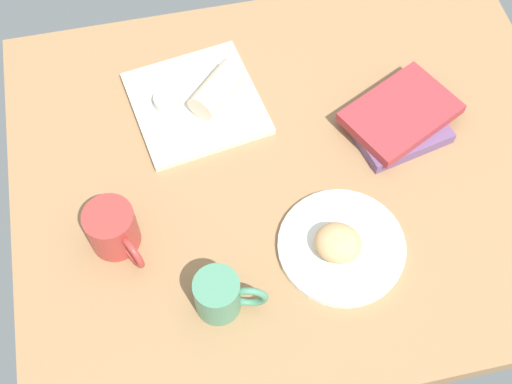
{
  "coord_description": "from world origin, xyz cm",
  "views": [
    {
      "loc": [
        -22.95,
        -67.0,
        116.08
      ],
      "look_at": [
        -9.61,
        -5.65,
        7.0
      ],
      "focal_mm": 47.96,
      "sensor_mm": 36.0,
      "label": 1
    }
  ],
  "objects_px": {
    "sauce_cup": "(168,100)",
    "square_plate": "(196,103)",
    "scone_pastry": "(338,243)",
    "round_plate": "(341,247)",
    "second_mug": "(220,295)",
    "book_stack": "(399,120)",
    "coffee_mug": "(113,229)",
    "breakfast_wrap": "(217,89)"
  },
  "relations": [
    {
      "from": "coffee_mug",
      "to": "second_mug",
      "type": "distance_m",
      "value": 0.23
    },
    {
      "from": "round_plate",
      "to": "breakfast_wrap",
      "type": "bearing_deg",
      "value": 112.91
    },
    {
      "from": "scone_pastry",
      "to": "book_stack",
      "type": "relative_size",
      "value": 0.33
    },
    {
      "from": "coffee_mug",
      "to": "second_mug",
      "type": "relative_size",
      "value": 1.06
    },
    {
      "from": "square_plate",
      "to": "second_mug",
      "type": "bearing_deg",
      "value": -94.11
    },
    {
      "from": "round_plate",
      "to": "square_plate",
      "type": "bearing_deg",
      "value": 118.38
    },
    {
      "from": "book_stack",
      "to": "coffee_mug",
      "type": "xyz_separation_m",
      "value": [
        -0.58,
        -0.13,
        0.02
      ]
    },
    {
      "from": "scone_pastry",
      "to": "sauce_cup",
      "type": "xyz_separation_m",
      "value": [
        -0.24,
        0.38,
        -0.01
      ]
    },
    {
      "from": "breakfast_wrap",
      "to": "coffee_mug",
      "type": "bearing_deg",
      "value": -86.25
    },
    {
      "from": "sauce_cup",
      "to": "coffee_mug",
      "type": "height_order",
      "value": "coffee_mug"
    },
    {
      "from": "round_plate",
      "to": "book_stack",
      "type": "xyz_separation_m",
      "value": [
        0.18,
        0.23,
        0.02
      ]
    },
    {
      "from": "round_plate",
      "to": "second_mug",
      "type": "distance_m",
      "value": 0.24
    },
    {
      "from": "round_plate",
      "to": "breakfast_wrap",
      "type": "xyz_separation_m",
      "value": [
        -0.16,
        0.37,
        0.04
      ]
    },
    {
      "from": "scone_pastry",
      "to": "square_plate",
      "type": "distance_m",
      "value": 0.42
    },
    {
      "from": "scone_pastry",
      "to": "sauce_cup",
      "type": "distance_m",
      "value": 0.45
    },
    {
      "from": "coffee_mug",
      "to": "book_stack",
      "type": "bearing_deg",
      "value": 13.16
    },
    {
      "from": "sauce_cup",
      "to": "breakfast_wrap",
      "type": "xyz_separation_m",
      "value": [
        0.1,
        -0.0,
        0.02
      ]
    },
    {
      "from": "round_plate",
      "to": "second_mug",
      "type": "relative_size",
      "value": 1.86
    },
    {
      "from": "book_stack",
      "to": "second_mug",
      "type": "relative_size",
      "value": 2.06
    },
    {
      "from": "scone_pastry",
      "to": "coffee_mug",
      "type": "height_order",
      "value": "coffee_mug"
    },
    {
      "from": "square_plate",
      "to": "book_stack",
      "type": "relative_size",
      "value": 0.97
    },
    {
      "from": "scone_pastry",
      "to": "book_stack",
      "type": "distance_m",
      "value": 0.31
    },
    {
      "from": "breakfast_wrap",
      "to": "book_stack",
      "type": "xyz_separation_m",
      "value": [
        0.34,
        -0.14,
        -0.02
      ]
    },
    {
      "from": "book_stack",
      "to": "coffee_mug",
      "type": "relative_size",
      "value": 1.95
    },
    {
      "from": "round_plate",
      "to": "sauce_cup",
      "type": "relative_size",
      "value": 4.23
    },
    {
      "from": "scone_pastry",
      "to": "square_plate",
      "type": "relative_size",
      "value": 0.34
    },
    {
      "from": "book_stack",
      "to": "round_plate",
      "type": "bearing_deg",
      "value": -127.88
    },
    {
      "from": "book_stack",
      "to": "second_mug",
      "type": "xyz_separation_m",
      "value": [
        -0.41,
        -0.29,
        0.02
      ]
    },
    {
      "from": "round_plate",
      "to": "scone_pastry",
      "type": "height_order",
      "value": "scone_pastry"
    },
    {
      "from": "square_plate",
      "to": "book_stack",
      "type": "height_order",
      "value": "book_stack"
    },
    {
      "from": "sauce_cup",
      "to": "square_plate",
      "type": "bearing_deg",
      "value": -2.53
    },
    {
      "from": "sauce_cup",
      "to": "second_mug",
      "type": "relative_size",
      "value": 0.44
    },
    {
      "from": "scone_pastry",
      "to": "breakfast_wrap",
      "type": "relative_size",
      "value": 0.68
    },
    {
      "from": "scone_pastry",
      "to": "book_stack",
      "type": "bearing_deg",
      "value": 51.1
    },
    {
      "from": "breakfast_wrap",
      "to": "book_stack",
      "type": "height_order",
      "value": "breakfast_wrap"
    },
    {
      "from": "square_plate",
      "to": "second_mug",
      "type": "xyz_separation_m",
      "value": [
        -0.03,
        -0.43,
        0.04
      ]
    },
    {
      "from": "round_plate",
      "to": "sauce_cup",
      "type": "height_order",
      "value": "sauce_cup"
    },
    {
      "from": "round_plate",
      "to": "sauce_cup",
      "type": "bearing_deg",
      "value": 124.43
    },
    {
      "from": "round_plate",
      "to": "square_plate",
      "type": "height_order",
      "value": "square_plate"
    },
    {
      "from": "scone_pastry",
      "to": "second_mug",
      "type": "relative_size",
      "value": 0.67
    },
    {
      "from": "second_mug",
      "to": "book_stack",
      "type": "bearing_deg",
      "value": 35.34
    },
    {
      "from": "sauce_cup",
      "to": "coffee_mug",
      "type": "xyz_separation_m",
      "value": [
        -0.14,
        -0.28,
        0.02
      ]
    }
  ]
}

